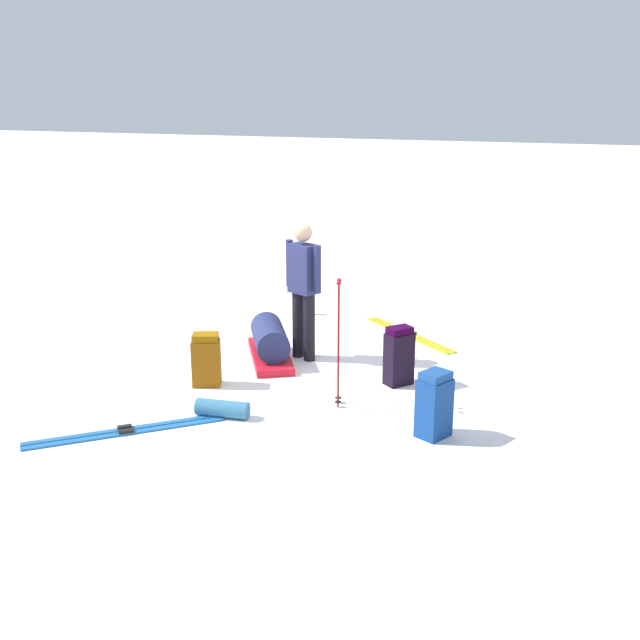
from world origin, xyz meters
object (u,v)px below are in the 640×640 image
object	(u,v)px
backpack_bright	(206,360)
thermos_bottle	(309,306)
ski_poles_planted_near	(339,337)
ski_pair_far	(409,334)
backpack_large_dark	(399,356)
sleeping_mat_rolled	(222,409)
gear_sled	(270,342)
skier_standing	(303,284)
ski_pair_near	(125,431)
backpack_small_spare	(434,405)

from	to	relation	value
backpack_bright	thermos_bottle	size ratio (longest dim) A/B	2.35
ski_poles_planted_near	thermos_bottle	size ratio (longest dim) A/B	5.32
ski_pair_far	backpack_large_dark	world-z (taller)	backpack_large_dark
backpack_large_dark	sleeping_mat_rolled	distance (m)	2.12
backpack_large_dark	thermos_bottle	xyz separation A→B (m)	(-2.28, -1.95, -0.21)
gear_sled	thermos_bottle	xyz separation A→B (m)	(-2.01, -0.24, -0.09)
skier_standing	backpack_large_dark	world-z (taller)	skier_standing
ski_pair_near	ski_pair_far	world-z (taller)	same
skier_standing	backpack_large_dark	xyz separation A→B (m)	(0.45, 1.33, -0.62)
ski_pair_near	ski_poles_planted_near	distance (m)	2.34
backpack_large_dark	sleeping_mat_rolled	size ratio (longest dim) A/B	1.24
backpack_bright	ski_poles_planted_near	distance (m)	1.66
ski_poles_planted_near	gear_sled	xyz separation A→B (m)	(-1.08, -1.26, -0.54)
ski_pair_far	backpack_small_spare	bearing A→B (deg)	17.84
backpack_bright	gear_sled	distance (m)	1.09
skier_standing	backpack_bright	size ratio (longest dim) A/B	2.78
backpack_small_spare	thermos_bottle	world-z (taller)	backpack_small_spare
skier_standing	backpack_bright	distance (m)	1.56
ski_pair_near	sleeping_mat_rolled	bearing A→B (deg)	132.20
backpack_small_spare	sleeping_mat_rolled	distance (m)	2.17
skier_standing	backpack_large_dark	size ratio (longest dim) A/B	2.48
ski_pair_near	thermos_bottle	xyz separation A→B (m)	(-4.45, 0.26, 0.12)
skier_standing	ski_poles_planted_near	distance (m)	1.55
sleeping_mat_rolled	skier_standing	bearing A→B (deg)	175.83
ski_pair_far	thermos_bottle	size ratio (longest dim) A/B	5.82
backpack_large_dark	gear_sled	distance (m)	1.73
ski_poles_planted_near	gear_sled	world-z (taller)	ski_poles_planted_near
ski_pair_far	backpack_small_spare	size ratio (longest dim) A/B	2.27
backpack_small_spare	gear_sled	bearing A→B (deg)	-122.08
sleeping_mat_rolled	ski_poles_planted_near	bearing A→B (deg)	124.26
backpack_large_dark	ski_poles_planted_near	distance (m)	1.02
ski_poles_planted_near	ski_pair_near	bearing A→B (deg)	-52.21
ski_pair_near	ski_poles_planted_near	world-z (taller)	ski_poles_planted_near
skier_standing	ski_poles_planted_near	world-z (taller)	skier_standing
ski_pair_near	gear_sled	distance (m)	2.50
ski_pair_far	backpack_large_dark	bearing A→B (deg)	9.76
backpack_small_spare	ski_pair_near	bearing A→B (deg)	-71.63
skier_standing	ski_pair_far	world-z (taller)	skier_standing
skier_standing	backpack_small_spare	distance (m)	2.68
sleeping_mat_rolled	thermos_bottle	xyz separation A→B (m)	(-3.79, -0.47, 0.04)
sleeping_mat_rolled	ski_pair_far	bearing A→B (deg)	160.63
skier_standing	backpack_small_spare	xyz separation A→B (m)	(1.67, 1.99, -0.63)
ski_poles_planted_near	sleeping_mat_rolled	distance (m)	1.41
gear_sled	ski_pair_far	bearing A→B (deg)	137.70
ski_pair_far	gear_sled	distance (m)	2.09
backpack_bright	gear_sled	size ratio (longest dim) A/B	0.46
skier_standing	ski_pair_far	size ratio (longest dim) A/B	1.12
gear_sled	sleeping_mat_rolled	size ratio (longest dim) A/B	2.44
backpack_large_dark	sleeping_mat_rolled	bearing A→B (deg)	-44.33
ski_pair_near	ski_pair_far	bearing A→B (deg)	154.51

